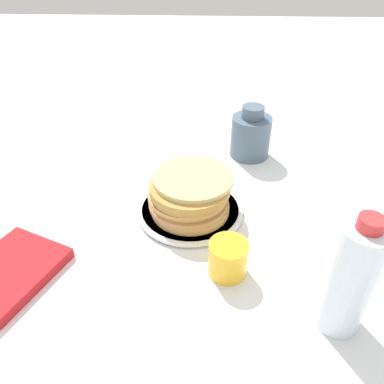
# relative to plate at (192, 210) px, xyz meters

# --- Properties ---
(ground_plane) EXTENTS (4.00, 4.00, 0.00)m
(ground_plane) POSITION_rel_plate_xyz_m (-0.01, -0.03, -0.01)
(ground_plane) COLOR white
(plate) EXTENTS (0.22, 0.22, 0.01)m
(plate) POSITION_rel_plate_xyz_m (0.00, 0.00, 0.00)
(plate) COLOR white
(plate) RESTS_ON ground_plane
(pancake_stack) EXTENTS (0.18, 0.18, 0.08)m
(pancake_stack) POSITION_rel_plate_xyz_m (-0.00, 0.00, 0.04)
(pancake_stack) COLOR tan
(pancake_stack) RESTS_ON plate
(juice_glass) EXTENTS (0.07, 0.07, 0.07)m
(juice_glass) POSITION_rel_plate_xyz_m (-0.16, -0.07, 0.03)
(juice_glass) COLOR yellow
(juice_glass) RESTS_ON ground_plane
(cream_jug) EXTENTS (0.10, 0.10, 0.14)m
(cream_jug) POSITION_rel_plate_xyz_m (0.25, -0.15, 0.05)
(cream_jug) COLOR #4C6075
(cream_jug) RESTS_ON ground_plane
(water_bottle_near) EXTENTS (0.07, 0.07, 0.21)m
(water_bottle_near) POSITION_rel_plate_xyz_m (-0.26, -0.24, 0.09)
(water_bottle_near) COLOR silver
(water_bottle_near) RESTS_ON ground_plane
(napkin) EXTENTS (0.22, 0.20, 0.02)m
(napkin) POSITION_rel_plate_xyz_m (-0.19, 0.31, 0.00)
(napkin) COLOR red
(napkin) RESTS_ON ground_plane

